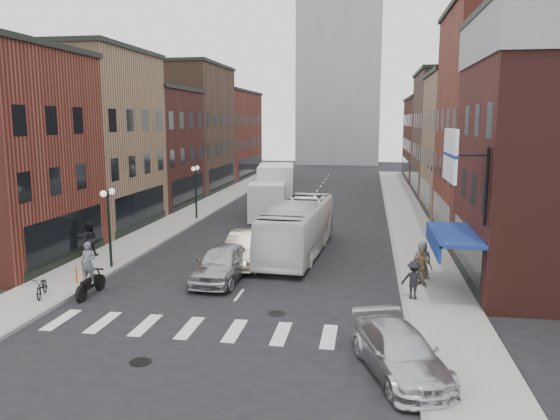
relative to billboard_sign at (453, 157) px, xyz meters
The scene contains 31 objects.
ground 10.56m from the billboard_sign, behind, with size 160.00×160.00×0.00m, color black.
sidewalk_left 28.12m from the billboard_sign, 128.47° to the left, with size 3.00×74.00×0.15m, color gray.
sidewalk_right 22.34m from the billboard_sign, 90.23° to the left, with size 3.00×74.00×0.15m, color gray.
curb_left 27.25m from the billboard_sign, 125.94° to the left, with size 0.20×74.00×0.16m, color gray.
curb_right 22.41m from the billboard_sign, 94.22° to the left, with size 0.20×74.00×0.16m, color gray.
crosswalk_stripes 11.12m from the billboard_sign, 157.82° to the right, with size 12.00×2.20×0.01m, color silver.
bldg_left_mid_a 27.17m from the billboard_sign, 150.21° to the left, with size 10.30×10.20×12.30m.
bldg_left_mid_b 33.30m from the billboard_sign, 135.10° to the left, with size 10.30×10.20×10.30m.
bldg_left_far_a 41.79m from the billboard_sign, 124.35° to the left, with size 10.30×12.20×13.30m.
bldg_left_far_b 53.93m from the billboard_sign, 115.93° to the left, with size 10.30×16.20×11.30m.
bldg_right_mid_a 14.98m from the billboard_sign, 64.61° to the left, with size 10.30×10.20×14.30m.
bldg_right_mid_b 24.36m from the billboard_sign, 74.75° to the left, with size 10.30×10.20×11.30m.
bldg_right_far_a 35.09m from the billboard_sign, 79.48° to the left, with size 10.30×12.20×12.30m.
bldg_right_far_b 48.93m from the billboard_sign, 82.47° to the left, with size 10.30×16.20×10.30m.
awning_blue 4.05m from the billboard_sign, 80.39° to the left, with size 1.80×5.00×0.78m.
billboard_sign is the anchor object (origin of this frame).
distant_tower 80.22m from the billboard_sign, 96.32° to the left, with size 14.00×14.00×50.00m, color #9399A0.
streetlamp_near 16.68m from the billboard_sign, 167.65° to the left, with size 0.32×1.22×4.11m.
streetlamp_far 23.92m from the billboard_sign, 132.41° to the left, with size 0.32×1.22×4.11m.
bike_rack 17.14m from the billboard_sign, behind, with size 0.08×0.68×0.80m.
box_truck 23.58m from the billboard_sign, 117.14° to the left, with size 3.50×9.29×3.92m.
motorcycle_rider 15.72m from the billboard_sign, behind, with size 0.66×2.35×2.39m.
transit_bus 11.78m from the billboard_sign, 130.26° to the left, with size 2.56×10.93×3.05m, color white.
sedan_left_near 11.49m from the billboard_sign, 165.82° to the left, with size 2.03×5.05×1.72m, color #ABABB0.
sedan_left_far 12.09m from the billboard_sign, 149.63° to the left, with size 1.82×5.22×1.72m, color beige.
curb_car 8.40m from the billboard_sign, 109.04° to the right, with size 1.93×4.75×1.38m, color silver.
parked_bicycle 17.61m from the billboard_sign, behind, with size 0.57×1.63×0.86m, color black.
ped_left_solo 19.64m from the billboard_sign, 163.37° to the left, with size 0.92×0.53×1.89m, color black.
ped_right_a 5.36m from the billboard_sign, 146.95° to the left, with size 1.05×0.52×1.62m, color black.
ped_right_b 5.88m from the billboard_sign, 103.70° to the left, with size 0.99×0.50×1.69m, color brown.
ped_right_c 6.50m from the billboard_sign, 98.01° to the left, with size 0.87×0.57×1.78m, color #5B5F63.
Camera 1 is at (5.43, -21.21, 7.52)m, focal length 35.00 mm.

